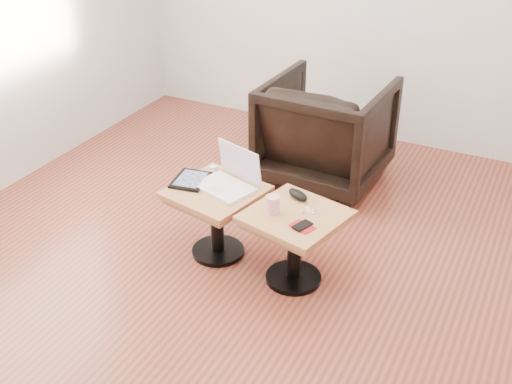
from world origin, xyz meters
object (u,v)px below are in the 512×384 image
at_px(laptop, 229,179).
at_px(armchair, 326,131).
at_px(striped_cup, 273,204).
at_px(side_table_left, 216,206).
at_px(side_table_right, 295,231).

distance_m(laptop, armchair, 1.14).
distance_m(striped_cup, armchair, 1.29).
height_order(side_table_left, armchair, armchair).
distance_m(side_table_left, laptop, 0.18).
relative_size(side_table_right, armchair, 0.70).
bearing_deg(laptop, side_table_right, 4.92).
relative_size(side_table_right, laptop, 1.50).
xyz_separation_m(side_table_right, striped_cup, (-0.12, -0.04, 0.16)).
bearing_deg(armchair, side_table_right, 105.60).
bearing_deg(side_table_right, laptop, -179.56).
distance_m(side_table_left, armchair, 1.21).
xyz_separation_m(side_table_left, armchair, (0.23, 1.19, 0.05)).
height_order(side_table_left, striped_cup, striped_cup).
bearing_deg(striped_cup, side_table_right, 19.82).
bearing_deg(side_table_right, side_table_left, -170.91).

